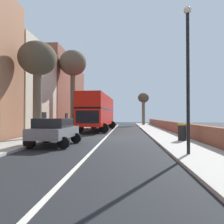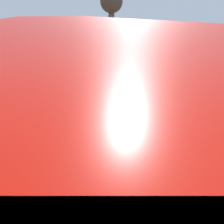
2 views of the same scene
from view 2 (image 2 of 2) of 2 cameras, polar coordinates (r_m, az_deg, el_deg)
The scene contains 3 objects.
double_decker_bus at distance 2.77m, azimuth -3.82°, elevation -9.89°, with size 3.87×11.39×4.06m.
parked_car_silver_left_0 at distance 12.42m, azimuth -24.02°, elevation 12.76°, with size 2.53×4.43×1.50m.
street_tree_right_3 at distance 17.86m, azimuth -0.20°, elevation 32.15°, with size 2.01×2.01×5.84m.
Camera 2 is at (-2.38, 6.41, 4.15)m, focal length 26.79 mm.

